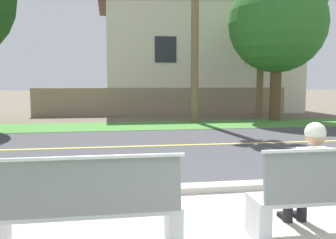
% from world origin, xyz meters
% --- Properties ---
extents(ground_plane, '(140.00, 140.00, 0.00)m').
position_xyz_m(ground_plane, '(0.00, 8.00, 0.00)').
color(ground_plane, '#665B4C').
extents(curb_edge, '(44.00, 0.30, 0.11)m').
position_xyz_m(curb_edge, '(0.00, 2.35, 0.06)').
color(curb_edge, '#ADA89E').
rests_on(curb_edge, ground_plane).
extents(street_asphalt, '(52.00, 8.00, 0.01)m').
position_xyz_m(street_asphalt, '(0.00, 6.50, 0.00)').
color(street_asphalt, '#424247').
rests_on(street_asphalt, ground_plane).
extents(road_centre_line, '(48.00, 0.14, 0.01)m').
position_xyz_m(road_centre_line, '(0.00, 6.50, 0.01)').
color(road_centre_line, '#E0CC4C').
rests_on(road_centre_line, ground_plane).
extents(far_verge_grass, '(48.00, 2.80, 0.02)m').
position_xyz_m(far_verge_grass, '(0.00, 11.04, 0.01)').
color(far_verge_grass, '#478438').
rests_on(far_verge_grass, ground_plane).
extents(bench_left, '(1.84, 0.48, 1.01)m').
position_xyz_m(bench_left, '(-1.31, 0.52, 0.46)').
color(bench_left, silver).
rests_on(bench_left, ground_plane).
extents(bench_right, '(1.84, 0.48, 1.01)m').
position_xyz_m(bench_right, '(1.31, 0.52, 0.46)').
color(bench_right, silver).
rests_on(bench_right, ground_plane).
extents(seated_person_white, '(0.52, 0.68, 1.25)m').
position_xyz_m(seated_person_white, '(1.09, 0.69, 0.68)').
color(seated_person_white, black).
rests_on(seated_person_white, ground_plane).
extents(shade_tree_left, '(4.18, 4.18, 6.90)m').
position_xyz_m(shade_tree_left, '(6.24, 12.04, 4.49)').
color(shade_tree_left, brown).
rests_on(shade_tree_left, ground_plane).
extents(garden_wall, '(13.00, 0.36, 1.40)m').
position_xyz_m(garden_wall, '(1.71, 15.61, 0.70)').
color(garden_wall, gray).
rests_on(garden_wall, ground_plane).
extents(house_across_street, '(11.55, 6.91, 6.65)m').
position_xyz_m(house_across_street, '(4.21, 18.81, 3.37)').
color(house_across_street, beige).
rests_on(house_across_street, ground_plane).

